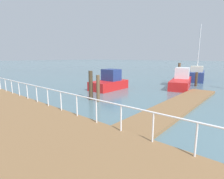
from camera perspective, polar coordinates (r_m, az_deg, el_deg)
The scene contains 10 objects.
ground_plane at distance 19.60m, azimuth -23.69°, elevation 0.14°, with size 300.00×300.00×0.00m, color slate.
floating_dock at distance 12.47m, azimuth 20.82°, elevation -4.87°, with size 13.23×2.00×0.18m, color olive.
boardwalk_railing at distance 8.14m, azimuth -8.56°, elevation -4.16°, with size 0.06×23.36×1.08m.
dock_piling_0 at distance 21.90m, azimuth 25.96°, elevation 3.07°, with size 0.28×0.28×1.58m, color #473826.
dock_piling_1 at distance 12.84m, azimuth -4.61°, elevation 0.35°, with size 0.26×0.26×1.98m, color brown.
dock_piling_3 at distance 13.39m, azimuth -6.98°, elevation 1.32°, with size 0.31×0.31×2.24m, color #473826.
dock_piling_5 at distance 23.73m, azimuth 21.13°, elevation 5.09°, with size 0.33×0.33×2.52m, color brown.
moored_boat_2 at distance 20.67m, azimuth 21.79°, elevation 2.79°, with size 6.66×3.26×2.09m.
moored_boat_3 at distance 17.79m, azimuth -0.85°, elevation 2.38°, with size 4.04×2.13×2.04m.
moored_boat_4 at distance 26.81m, azimuth 26.01°, elevation 4.31°, with size 5.49×2.95×7.55m.
Camera 1 is at (-8.27, 2.54, 3.28)m, focal length 27.82 mm.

